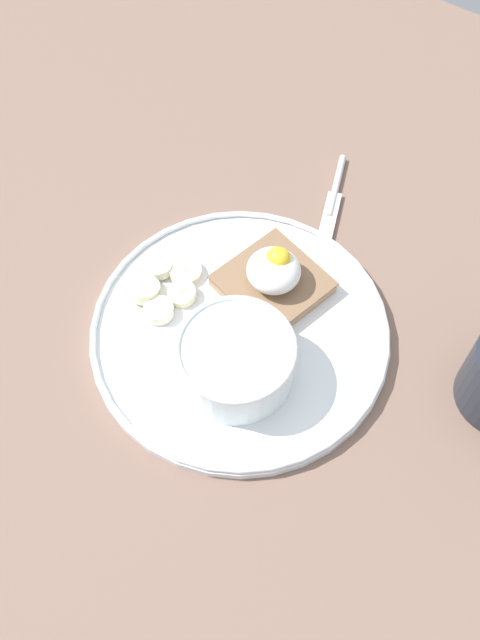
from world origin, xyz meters
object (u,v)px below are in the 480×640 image
(banana_slice_left, at_px, (185,271))
(banana_slice_inner, at_px, (159,310))
(poached_egg, at_px, (274,269))
(knife, at_px, (333,197))
(toast_slice, at_px, (272,283))
(banana_slice_right, at_px, (144,290))
(oatmeal_bowl, at_px, (236,360))
(banana_slice_back, at_px, (184,292))
(banana_slice_front, at_px, (160,268))

(banana_slice_left, bearing_deg, banana_slice_inner, 97.05)
(poached_egg, xyz_separation_m, knife, (0.01, -0.14, -0.04))
(toast_slice, height_order, poached_egg, poached_egg)
(toast_slice, bearing_deg, banana_slice_inner, 48.90)
(toast_slice, distance_m, banana_slice_right, 0.13)
(oatmeal_bowl, distance_m, banana_slice_right, 0.13)
(banana_slice_back, xyz_separation_m, knife, (-0.06, -0.20, -0.01))
(banana_slice_inner, bearing_deg, banana_slice_back, -102.78)
(knife, bearing_deg, banana_slice_right, 67.00)
(banana_slice_back, distance_m, banana_slice_inner, 0.03)
(poached_egg, relative_size, knife, 0.45)
(banana_slice_front, relative_size, banana_slice_right, 0.89)
(banana_slice_back, height_order, banana_slice_right, banana_slice_right)
(oatmeal_bowl, xyz_separation_m, banana_slice_left, (0.11, -0.07, -0.02))
(poached_egg, distance_m, banana_slice_inner, 0.12)
(banana_slice_inner, xyz_separation_m, knife, (-0.07, -0.23, -0.01))
(banana_slice_front, bearing_deg, knife, -116.93)
(knife, bearing_deg, banana_slice_front, 63.07)
(toast_slice, xyz_separation_m, poached_egg, (-0.00, -0.00, 0.02))
(oatmeal_bowl, relative_size, banana_slice_back, 2.83)
(banana_slice_back, bearing_deg, banana_slice_left, -57.27)
(banana_slice_inner, bearing_deg, banana_slice_right, -21.22)
(poached_egg, bearing_deg, banana_slice_back, 39.50)
(banana_slice_back, relative_size, banana_slice_right, 0.94)
(poached_egg, height_order, banana_slice_left, poached_egg)
(banana_slice_front, bearing_deg, toast_slice, -156.29)
(toast_slice, xyz_separation_m, knife, (0.01, -0.15, -0.01))
(banana_slice_front, bearing_deg, poached_egg, -155.77)
(toast_slice, relative_size, banana_slice_inner, 2.67)
(oatmeal_bowl, relative_size, banana_slice_inner, 2.58)
(banana_slice_front, height_order, knife, banana_slice_front)
(banana_slice_inner, distance_m, knife, 0.24)
(banana_slice_left, relative_size, banana_slice_inner, 1.07)
(toast_slice, height_order, knife, toast_slice)
(oatmeal_bowl, distance_m, banana_slice_back, 0.11)
(toast_slice, xyz_separation_m, banana_slice_right, (0.10, 0.08, -0.00))
(oatmeal_bowl, relative_size, toast_slice, 0.97)
(toast_slice, bearing_deg, oatmeal_bowl, 103.15)
(toast_slice, relative_size, banana_slice_right, 2.74)
(banana_slice_left, height_order, banana_slice_inner, banana_slice_inner)
(oatmeal_bowl, xyz_separation_m, banana_slice_back, (0.09, -0.04, -0.02))
(oatmeal_bowl, relative_size, banana_slice_left, 2.42)
(banana_slice_front, bearing_deg, banana_slice_left, -152.81)
(toast_slice, height_order, banana_slice_right, banana_slice_right)
(banana_slice_inner, bearing_deg, poached_egg, -130.78)
(toast_slice, distance_m, poached_egg, 0.02)
(toast_slice, distance_m, banana_slice_back, 0.09)
(oatmeal_bowl, distance_m, poached_egg, 0.11)
(banana_slice_back, height_order, banana_slice_inner, banana_slice_inner)
(banana_slice_right, bearing_deg, oatmeal_bowl, 169.97)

